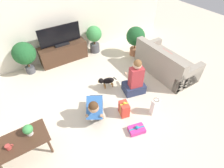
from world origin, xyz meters
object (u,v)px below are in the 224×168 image
Objects in this scene: potted_plant_corner_right at (135,38)px; gift_bag_a at (155,107)px; tv at (60,37)px; gift_box_b at (124,109)px; tv_console at (64,53)px; dog at (106,81)px; person_kneeling at (95,107)px; gift_box_a at (137,129)px; person_sitting at (135,81)px; sofa_right at (165,64)px; potted_plant_back_right at (94,37)px; mug at (8,147)px; tabletop_plant at (28,130)px; potted_plant_back_left at (24,54)px; coffee_table at (21,142)px.

potted_plant_corner_right is 2.17× the size of gift_bag_a.
tv reaches higher than gift_box_b.
tv_console is 1.84m from dog.
gift_bag_a is at bearing -73.58° from tv.
person_kneeling reaches higher than gift_box_a.
tv is 3.29m from gift_bag_a.
person_sitting is 0.81m from gift_bag_a.
sofa_right is 3.10m from tv.
sofa_right is 1.92× the size of potted_plant_back_right.
tabletop_plant is at bearing 14.72° from mug.
person_sitting is (2.02, -2.26, -0.24)m from potted_plant_back_left.
potted_plant_back_right is 1.11× the size of person_kneeling.
gift_box_b is (-0.74, -2.71, -0.38)m from potted_plant_back_right.
tv_console is 3.23m from gift_bag_a.
sofa_right is 3.91× the size of gift_bag_a.
tv is 5.46× the size of tabletop_plant.
coffee_table is 2.07m from gift_box_b.
potted_plant_back_right is 3.07m from gift_bag_a.
mug is (-2.19, 0.65, 0.47)m from gift_box_a.
tv is (-2.20, 2.12, 0.52)m from sofa_right.
tv_console is 1.12m from potted_plant_back_left.
potted_plant_corner_right is 2.49m from gift_bag_a.
gift_box_b is at bearing 85.53° from gift_box_a.
potted_plant_back_left is (-1.06, -0.05, 0.34)m from tv_console.
coffee_table is at bearing 96.47° from sofa_right.
gift_bag_a is 1.96× the size of tabletop_plant.
tv_console is 1.51× the size of potted_plant_back_left.
person_kneeling is at bearing -28.10° from dog.
gift_box_b is 3.27× the size of mug.
tabletop_plant is at bearing 12.07° from coffee_table.
sofa_right is at bearing 6.20° from tabletop_plant.
tv_console is at bearing -53.82° from person_sitting.
gift_box_a is (-0.18, -1.49, -0.16)m from dog.
tv_console is at bearing -148.98° from dog.
potted_plant_back_right reaches higher than tabletop_plant.
dog is 1.30× the size of gift_box_a.
potted_plant_back_right reaches higher than sofa_right.
potted_plant_corner_right is 0.95× the size of person_sitting.
gift_box_a is (-0.68, -0.96, -0.32)m from person_sitting.
mug is at bearing -108.09° from potted_plant_back_left.
gift_box_a is (-1.92, -1.15, -0.23)m from sofa_right.
gift_box_b reaches higher than gift_box_a.
potted_plant_corner_right reaches higher than sofa_right.
coffee_table is 0.91× the size of person_sitting.
tv_console is 3.27× the size of gift_bag_a.
potted_plant_corner_right is at bearing 6.90° from sofa_right.
gift_box_b is (0.32, -2.76, -0.64)m from tv.
potted_plant_back_left reaches higher than mug.
tv_console is at bearing 54.02° from mug.
potted_plant_back_right is 1.83× the size of dog.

